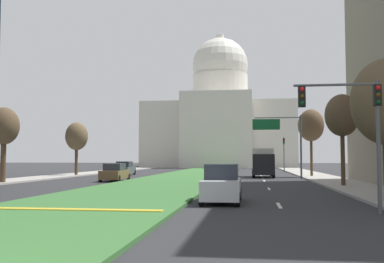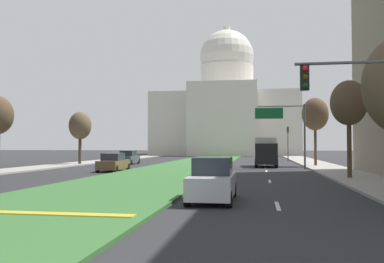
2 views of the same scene
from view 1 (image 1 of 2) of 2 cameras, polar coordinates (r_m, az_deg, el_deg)
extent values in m
plane|color=#2B2B2D|center=(56.41, 0.32, -5.61)|extent=(260.00, 260.00, 0.00)
cube|color=#386B33|center=(51.49, -0.38, -5.74)|extent=(8.39, 89.28, 0.14)
cube|color=gold|center=(18.11, -15.76, -9.64)|extent=(7.56, 0.50, 0.04)
cube|color=silver|center=(20.70, 11.17, -9.34)|extent=(0.16, 2.40, 0.01)
cube|color=silver|center=(31.62, 9.90, -7.28)|extent=(0.16, 2.40, 0.01)
cube|color=silver|center=(42.18, 9.31, -6.30)|extent=(0.16, 2.40, 0.01)
cube|color=silver|center=(47.59, 9.11, -5.97)|extent=(0.16, 2.40, 0.01)
cube|color=silver|center=(53.74, 8.93, -5.67)|extent=(0.16, 2.40, 0.01)
cube|color=silver|center=(67.87, 8.64, -5.19)|extent=(0.16, 2.40, 0.01)
cube|color=silver|center=(83.16, 8.44, -4.86)|extent=(0.16, 2.40, 0.01)
cube|color=#9E9991|center=(50.86, -17.69, -5.60)|extent=(4.00, 89.28, 0.15)
cube|color=#9E9991|center=(46.65, 16.78, -5.83)|extent=(4.00, 89.28, 0.15)
cube|color=silver|center=(105.88, 3.69, -0.63)|extent=(33.97, 23.91, 14.57)
cube|color=silver|center=(92.02, 3.10, 0.24)|extent=(14.95, 4.00, 16.02)
cylinder|color=silver|center=(106.98, 3.66, 5.28)|extent=(13.12, 13.12, 7.49)
sphere|color=silver|center=(108.07, 3.65, 8.47)|extent=(13.35, 13.35, 13.35)
cylinder|color=silver|center=(109.46, 3.64, 11.55)|extent=(1.80, 1.80, 3.00)
cylinder|color=#515456|center=(18.58, 22.95, -1.80)|extent=(0.16, 0.16, 5.20)
cube|color=black|center=(18.73, 22.80, 4.32)|extent=(0.28, 0.24, 0.84)
sphere|color=red|center=(18.63, 22.90, 5.23)|extent=(0.18, 0.18, 0.18)
sphere|color=#4C380F|center=(18.60, 22.92, 4.38)|extent=(0.18, 0.18, 0.18)
sphere|color=#0F4219|center=(18.56, 22.94, 3.52)|extent=(0.18, 0.18, 0.18)
cylinder|color=#515456|center=(18.44, 17.94, 5.76)|extent=(3.20, 0.10, 0.10)
cube|color=black|center=(18.18, 13.99, 4.38)|extent=(0.28, 0.24, 0.84)
sphere|color=red|center=(18.09, 14.03, 5.32)|extent=(0.18, 0.18, 0.18)
sphere|color=#4C380F|center=(18.05, 14.04, 4.44)|extent=(0.18, 0.18, 0.18)
sphere|color=#0F4219|center=(18.01, 14.05, 3.56)|extent=(0.18, 0.18, 0.18)
cylinder|color=#515456|center=(66.63, 11.79, -2.96)|extent=(0.16, 0.16, 5.20)
cube|color=black|center=(66.68, 11.77, -1.24)|extent=(0.28, 0.24, 0.84)
sphere|color=#510F0F|center=(66.55, 11.78, -1.00)|extent=(0.18, 0.18, 0.18)
sphere|color=#4C380F|center=(66.54, 11.78, -1.24)|extent=(0.18, 0.18, 0.18)
sphere|color=#1ED838|center=(66.53, 11.78, -1.48)|extent=(0.18, 0.18, 0.18)
cylinder|color=#515456|center=(46.38, 13.89, -1.97)|extent=(0.20, 0.20, 6.50)
cylinder|color=#515456|center=(46.35, 10.98, 1.77)|extent=(4.66, 0.12, 0.12)
cube|color=#146033|center=(46.19, 9.55, 0.90)|extent=(2.80, 0.08, 1.10)
cylinder|color=#4C3823|center=(39.85, -23.19, -3.34)|extent=(0.44, 0.44, 4.04)
ellipsoid|color=brown|center=(39.94, -23.09, 0.67)|extent=(2.48, 2.48, 3.10)
cylinder|color=#4C3823|center=(34.41, 18.89, -3.06)|extent=(0.31, 0.31, 4.53)
ellipsoid|color=brown|center=(34.56, 18.79, 2.00)|extent=(2.51, 2.51, 3.13)
cylinder|color=#4C3823|center=(54.39, -14.71, -3.52)|extent=(0.36, 0.36, 3.90)
ellipsoid|color=brown|center=(54.45, -14.66, -0.60)|extent=(2.66, 2.66, 3.33)
cylinder|color=#4C3823|center=(51.47, 15.16, -2.96)|extent=(0.29, 0.29, 4.93)
ellipsoid|color=brown|center=(51.60, 15.10, 0.79)|extent=(2.90, 2.90, 3.63)
cube|color=#BCBCC1|center=(21.59, 3.86, -7.37)|extent=(1.80, 4.31, 0.90)
cube|color=#282D38|center=(21.72, 3.88, -5.18)|extent=(1.57, 2.07, 0.74)
cylinder|color=black|center=(19.89, 5.93, -8.72)|extent=(0.22, 0.64, 0.64)
cylinder|color=black|center=(19.99, 1.24, -8.71)|extent=(0.22, 0.64, 0.64)
cylinder|color=black|center=(23.27, 6.11, -7.94)|extent=(0.22, 0.64, 0.64)
cylinder|color=black|center=(23.36, 2.11, -7.94)|extent=(0.22, 0.64, 0.64)
cube|color=brown|center=(41.64, -9.91, -5.49)|extent=(2.01, 4.77, 0.79)
cube|color=#282D38|center=(41.44, -9.96, -4.51)|extent=(1.68, 2.32, 0.64)
cylinder|color=black|center=(43.70, -10.31, -5.77)|extent=(0.25, 0.65, 0.64)
cylinder|color=black|center=(43.30, -8.21, -5.82)|extent=(0.25, 0.65, 0.64)
cylinder|color=black|center=(40.05, -11.75, -5.98)|extent=(0.25, 0.65, 0.64)
cylinder|color=black|center=(39.61, -9.47, -6.03)|extent=(0.25, 0.65, 0.64)
cube|color=#4C5156|center=(55.65, -8.66, -4.95)|extent=(1.91, 4.45, 0.82)
cube|color=#282D38|center=(55.47, -8.70, -4.18)|extent=(1.63, 2.15, 0.67)
cylinder|color=black|center=(57.56, -9.01, -5.20)|extent=(0.24, 0.65, 0.64)
cylinder|color=black|center=(57.16, -7.43, -5.23)|extent=(0.24, 0.65, 0.64)
cylinder|color=black|center=(54.19, -9.97, -5.31)|extent=(0.24, 0.65, 0.64)
cylinder|color=black|center=(53.76, -8.29, -5.34)|extent=(0.24, 0.65, 0.64)
cube|color=black|center=(47.75, 9.21, -4.22)|extent=(2.30, 2.00, 2.20)
cube|color=beige|center=(50.94, 9.10, -3.78)|extent=(2.30, 4.40, 2.80)
cylinder|color=black|center=(47.81, 10.48, -5.41)|extent=(0.30, 0.90, 0.90)
cylinder|color=black|center=(47.75, 7.95, -5.43)|extent=(0.30, 0.90, 0.90)
cylinder|color=black|center=(52.11, 10.24, -5.24)|extent=(0.30, 0.90, 0.90)
cylinder|color=black|center=(52.05, 7.92, -5.26)|extent=(0.30, 0.90, 0.90)
camera|label=2|loc=(4.18, 14.85, -0.34)|focal=38.26mm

